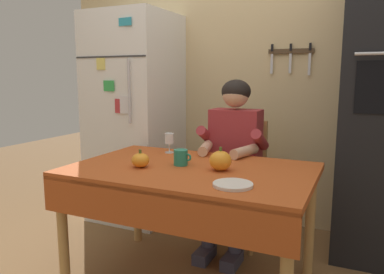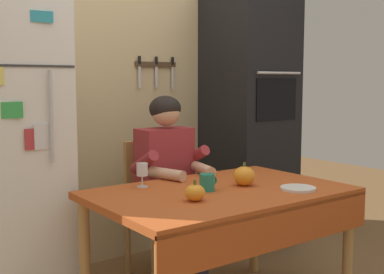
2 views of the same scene
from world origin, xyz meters
The scene contains 10 objects.
back_wall_assembly centered at (0.05, 1.35, 1.30)m, with size 3.70×0.13×2.60m.
wall_oven centered at (1.05, 1.00, 1.05)m, with size 0.60×0.64×2.10m.
dining_table centered at (0.00, 0.08, 0.66)m, with size 1.40×0.90×0.74m.
chair_behind_person centered at (0.06, 0.87, 0.51)m, with size 0.40×0.40×0.93m.
seated_person centered at (0.06, 0.68, 0.74)m, with size 0.47×0.55×1.25m.
coffee_mug centered at (-0.07, 0.12, 0.79)m, with size 0.11×0.08×0.09m.
wine_glass centered at (-0.31, 0.41, 0.83)m, with size 0.06×0.06×0.14m.
pumpkin_large centered at (0.18, 0.10, 0.80)m, with size 0.13×0.13×0.13m.
pumpkin_medium centered at (-0.27, -0.03, 0.78)m, with size 0.10×0.10×0.11m.
serving_tray centered at (0.35, -0.16, 0.75)m, with size 0.20×0.20×0.02m, color silver.
Camera 2 is at (-1.74, -2.00, 1.34)m, focal length 46.66 mm.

